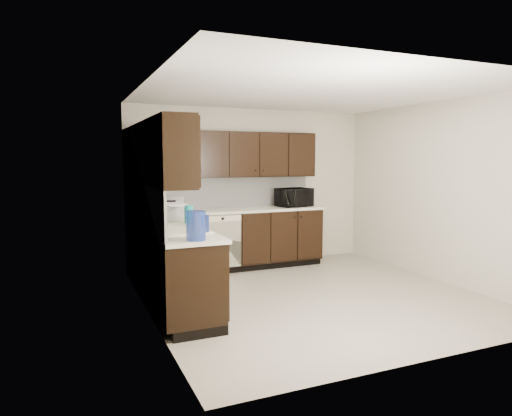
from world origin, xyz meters
The scene contains 20 objects.
floor centered at (0.00, 0.00, 0.00)m, with size 4.00×4.00×0.00m, color #A59B88.
ceiling centered at (0.00, 0.00, 2.50)m, with size 4.00×4.00×0.00m, color white.
wall_back centered at (0.00, 2.00, 1.25)m, with size 4.00×0.02×2.50m, color beige.
wall_left centered at (-2.00, 0.00, 1.25)m, with size 0.02×4.00×2.50m, color beige.
wall_right centered at (2.00, 0.00, 1.25)m, with size 0.02×4.00×2.50m, color beige.
wall_front centered at (0.00, -2.00, 1.25)m, with size 4.00×0.02×2.50m, color beige.
lower_cabinets centered at (-1.01, 1.11, 0.41)m, with size 3.00×2.80×0.90m.
countertop centered at (-1.01, 1.11, 0.92)m, with size 3.03×2.83×0.04m.
backsplash centered at (-1.22, 1.32, 1.18)m, with size 3.00×2.80×0.48m.
upper_cabinets centered at (-1.10, 1.20, 1.77)m, with size 3.00×2.80×0.70m.
dishwasher centered at (-0.70, 1.41, 0.55)m, with size 0.58×0.04×0.78m.
sink centered at (-1.68, -0.01, 0.88)m, with size 0.54×0.82×0.42m.
microwave centered at (0.60, 1.65, 1.09)m, with size 0.54×0.36×0.30m, color black.
soap_bottle_a centered at (-1.48, 0.01, 1.03)m, with size 0.08×0.08×0.18m, color gray.
soap_bottle_b centered at (-1.82, 0.74, 1.07)m, with size 0.10×0.10×0.26m, color gray.
toaster_oven centered at (-1.38, 1.68, 1.05)m, with size 0.35×0.26×0.22m, color silver.
storage_bin centered at (-1.68, 0.77, 1.04)m, with size 0.52×0.38×0.20m, color silver.
blue_pitcher centered at (-1.68, -0.70, 1.08)m, with size 0.19×0.19×0.28m, color navy.
teal_tumbler centered at (-1.48, 0.33, 1.05)m, with size 0.10×0.10×0.23m, color #0C868A.
paper_towel_roll centered at (-1.61, 1.35, 1.09)m, with size 0.13×0.13×0.29m, color silver.
Camera 1 is at (-2.83, -4.83, 1.71)m, focal length 32.00 mm.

